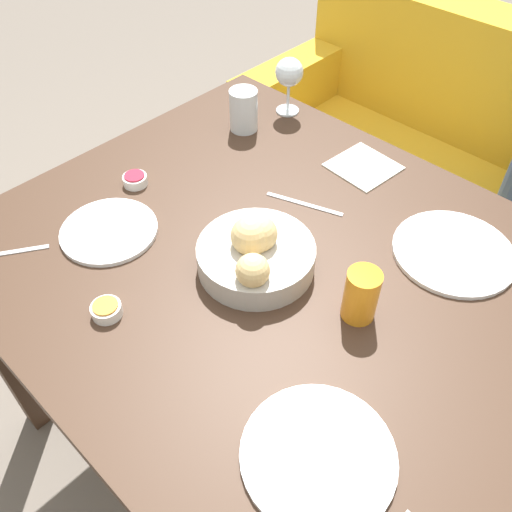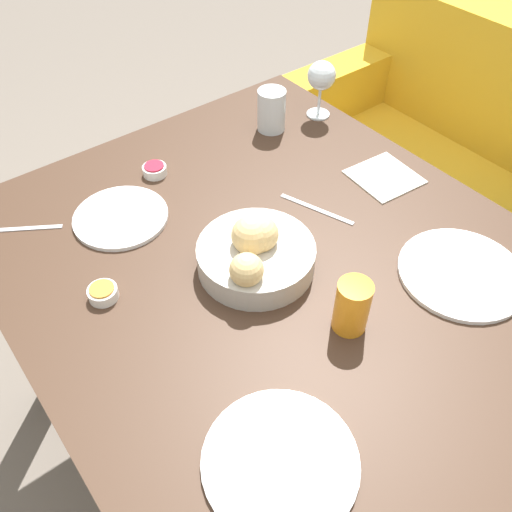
% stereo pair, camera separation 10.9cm
% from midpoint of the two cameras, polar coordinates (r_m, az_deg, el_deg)
% --- Properties ---
extents(ground_plane, '(10.00, 10.00, 0.00)m').
position_cam_midpoint_polar(ground_plane, '(1.76, 3.95, -18.92)').
color(ground_plane, '#6B6056').
extents(dining_table, '(1.27, 1.03, 0.78)m').
position_cam_midpoint_polar(dining_table, '(1.18, 5.58, -4.73)').
color(dining_table, '#3D281C').
rests_on(dining_table, ground_plane).
extents(bread_basket, '(0.24, 0.24, 0.12)m').
position_cam_midpoint_polar(bread_basket, '(1.07, 2.79, 0.26)').
color(bread_basket, '#B2ADA3').
rests_on(bread_basket, dining_table).
extents(plate_near_left, '(0.21, 0.21, 0.01)m').
position_cam_midpoint_polar(plate_near_left, '(1.23, -11.63, 3.91)').
color(plate_near_left, white).
rests_on(plate_near_left, dining_table).
extents(plate_near_right, '(0.24, 0.24, 0.01)m').
position_cam_midpoint_polar(plate_near_right, '(0.88, 6.35, -20.94)').
color(plate_near_right, white).
rests_on(plate_near_right, dining_table).
extents(plate_far_center, '(0.25, 0.25, 0.01)m').
position_cam_midpoint_polar(plate_far_center, '(1.18, 23.32, -1.81)').
color(plate_far_center, white).
rests_on(plate_far_center, dining_table).
extents(juice_glass, '(0.06, 0.06, 0.11)m').
position_cam_midpoint_polar(juice_glass, '(0.99, 13.27, -5.29)').
color(juice_glass, orange).
rests_on(juice_glass, dining_table).
extents(water_tumbler, '(0.07, 0.07, 0.11)m').
position_cam_midpoint_polar(water_tumbler, '(1.47, 3.82, 14.98)').
color(water_tumbler, silver).
rests_on(water_tumbler, dining_table).
extents(wine_glass, '(0.08, 0.08, 0.16)m').
position_cam_midpoint_polar(wine_glass, '(1.52, 9.05, 18.00)').
color(wine_glass, silver).
rests_on(wine_glass, dining_table).
extents(jam_bowl_berry, '(0.06, 0.06, 0.03)m').
position_cam_midpoint_polar(jam_bowl_berry, '(1.34, -8.34, 8.86)').
color(jam_bowl_berry, white).
rests_on(jam_bowl_berry, dining_table).
extents(jam_bowl_honey, '(0.06, 0.06, 0.03)m').
position_cam_midpoint_polar(jam_bowl_honey, '(1.07, -13.06, -3.95)').
color(jam_bowl_honey, white).
rests_on(jam_bowl_honey, dining_table).
extents(fork_silver, '(0.18, 0.07, 0.00)m').
position_cam_midpoint_polar(fork_silver, '(1.25, 8.89, 4.78)').
color(fork_silver, '#B7B7BC').
rests_on(fork_silver, dining_table).
extents(knife_silver, '(0.11, 0.16, 0.00)m').
position_cam_midpoint_polar(knife_silver, '(1.27, -21.46, 2.55)').
color(knife_silver, '#B7B7BC').
rests_on(knife_silver, dining_table).
extents(napkin, '(0.16, 0.16, 0.00)m').
position_cam_midpoint_polar(napkin, '(1.37, 15.61, 7.93)').
color(napkin, silver).
rests_on(napkin, dining_table).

